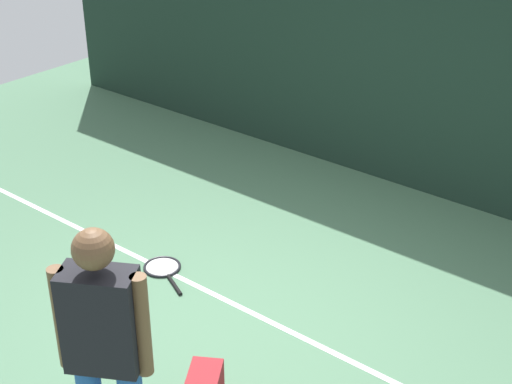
{
  "coord_description": "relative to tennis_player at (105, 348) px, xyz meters",
  "views": [
    {
      "loc": [
        3.08,
        -3.44,
        3.6
      ],
      "look_at": [
        0.0,
        0.4,
        1.0
      ],
      "focal_mm": 53.01,
      "sensor_mm": 36.0,
      "label": 1
    }
  ],
  "objects": [
    {
      "name": "tennis_player",
      "position": [
        0.0,
        0.0,
        0.0
      ],
      "size": [
        0.47,
        0.39,
        1.7
      ],
      "rotation": [
        0.0,
        0.0,
        -2.63
      ],
      "color": "#2659A5",
      "rests_on": "ground"
    },
    {
      "name": "tennis_racket",
      "position": [
        -1.36,
        1.73,
        -0.95
      ],
      "size": [
        0.63,
        0.43,
        0.03
      ],
      "rotation": [
        0.0,
        0.0,
        2.69
      ],
      "color": "black",
      "rests_on": "ground"
    },
    {
      "name": "court_line",
      "position": [
        -0.45,
        1.73,
        -0.96
      ],
      "size": [
        9.0,
        0.05,
        0.0
      ],
      "primitive_type": "cube",
      "color": "white",
      "rests_on": "ground"
    },
    {
      "name": "back_fence",
      "position": [
        -0.45,
        4.46,
        0.41
      ],
      "size": [
        10.0,
        0.1,
        2.76
      ],
      "primitive_type": "cube",
      "color": "#192D23",
      "rests_on": "ground"
    },
    {
      "name": "tennis_ball_near_player",
      "position": [
        -2.09,
        1.66,
        -0.93
      ],
      "size": [
        0.07,
        0.07,
        0.07
      ],
      "primitive_type": "sphere",
      "color": "#CCE033",
      "rests_on": "ground"
    },
    {
      "name": "ground_plane",
      "position": [
        -0.45,
        1.46,
        -0.97
      ],
      "size": [
        12.0,
        12.0,
        0.0
      ],
      "primitive_type": "plane",
      "color": "#4C7556"
    }
  ]
}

